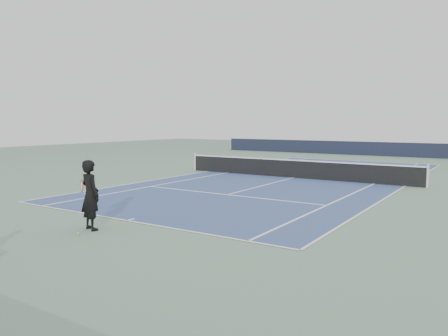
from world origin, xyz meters
The scene contains 6 objects.
ground centered at (0.00, 0.00, 0.00)m, with size 80.00×80.00×0.00m, color slate.
court_surface centered at (0.00, 0.00, 0.01)m, with size 10.97×23.77×0.01m, color #354B7E.
tennis_net centered at (0.00, 0.00, 0.50)m, with size 12.90×0.10×1.07m.
windscreen_far centered at (0.00, 17.88, 0.60)m, with size 30.00×0.25×1.20m, color black.
tennis_player centered at (-0.04, -13.16, 0.95)m, with size 0.86×0.66×1.90m.
tennis_ball centered at (0.11, -13.71, 0.03)m, with size 0.06×0.06×0.06m, color #BFDB2C.
Camera 1 is at (9.28, -20.89, 2.89)m, focal length 35.00 mm.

